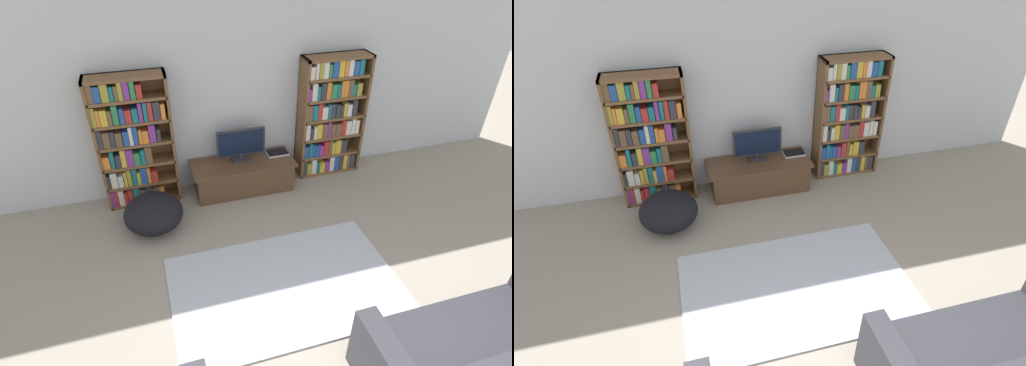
# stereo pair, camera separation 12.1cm
# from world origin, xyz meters

# --- Properties ---
(wall_back) EXTENTS (8.80, 0.06, 2.60)m
(wall_back) POSITION_xyz_m (0.00, 4.23, 1.30)
(wall_back) COLOR silver
(wall_back) RESTS_ON ground_plane
(bookshelf_left) EXTENTS (0.92, 0.30, 1.71)m
(bookshelf_left) POSITION_xyz_m (-1.24, 4.04, 0.86)
(bookshelf_left) COLOR brown
(bookshelf_left) RESTS_ON ground_plane
(bookshelf_right) EXTENTS (0.92, 0.30, 1.71)m
(bookshelf_right) POSITION_xyz_m (1.42, 4.04, 0.85)
(bookshelf_right) COLOR brown
(bookshelf_right) RESTS_ON ground_plane
(tv_stand) EXTENTS (1.39, 0.55, 0.42)m
(tv_stand) POSITION_xyz_m (0.12, 3.90, 0.21)
(tv_stand) COLOR brown
(tv_stand) RESTS_ON ground_plane
(television) EXTENTS (0.66, 0.16, 0.45)m
(television) POSITION_xyz_m (0.12, 3.97, 0.66)
(television) COLOR #2D2D33
(television) RESTS_ON tv_stand
(laptop) EXTENTS (0.30, 0.20, 0.03)m
(laptop) POSITION_xyz_m (0.64, 3.98, 0.44)
(laptop) COLOR silver
(laptop) RESTS_ON tv_stand
(area_rug) EXTENTS (2.34, 1.46, 0.02)m
(area_rug) POSITION_xyz_m (0.08, 2.06, 0.01)
(area_rug) COLOR #B2B7C1
(area_rug) RESTS_ON ground_plane
(beanbag_ottoman) EXTENTS (0.70, 0.70, 0.42)m
(beanbag_ottoman) POSITION_xyz_m (-1.12, 3.40, 0.21)
(beanbag_ottoman) COLOR black
(beanbag_ottoman) RESTS_ON ground_plane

